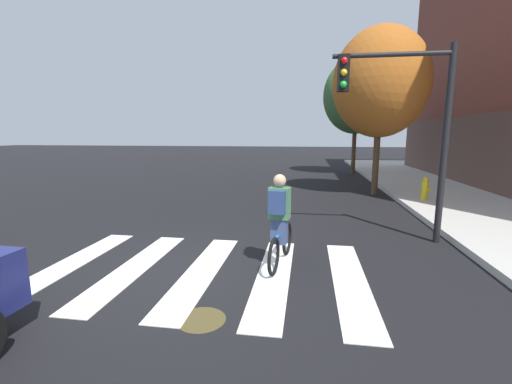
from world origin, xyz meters
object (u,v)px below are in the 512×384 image
fire_hydrant (425,189)px  street_tree_near (381,83)px  traffic_light_near (406,111)px  street_tree_mid (356,96)px  cyclist (280,221)px  manhole_cover (201,319)px

fire_hydrant → street_tree_near: (-1.33, 1.69, 3.74)m
traffic_light_near → street_tree_near: street_tree_near is taller
traffic_light_near → street_tree_near: bearing=84.3°
fire_hydrant → street_tree_mid: street_tree_mid is taller
cyclist → traffic_light_near: bearing=37.3°
manhole_cover → cyclist: 2.28m
cyclist → street_tree_mid: street_tree_mid is taller
manhole_cover → fire_hydrant: 9.79m
street_tree_mid → cyclist: bearing=-101.9°
manhole_cover → street_tree_mid: bearing=76.7°
cyclist → manhole_cover: bearing=-113.6°
street_tree_near → cyclist: bearing=-111.3°
street_tree_near → street_tree_mid: bearing=89.5°
fire_hydrant → street_tree_near: street_tree_near is taller
manhole_cover → street_tree_near: street_tree_near is taller
street_tree_near → fire_hydrant: bearing=-51.8°
manhole_cover → traffic_light_near: traffic_light_near is taller
fire_hydrant → manhole_cover: bearing=-122.8°
fire_hydrant → traffic_light_near: bearing=-114.0°
cyclist → street_tree_near: 9.21m
cyclist → street_tree_near: bearing=68.7°
cyclist → fire_hydrant: (4.45, 6.27, -0.31)m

